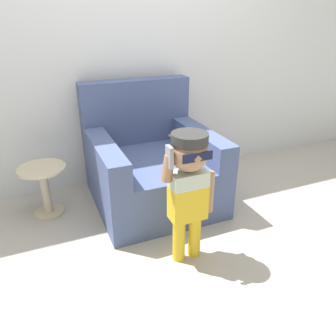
{
  "coord_description": "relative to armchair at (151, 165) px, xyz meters",
  "views": [
    {
      "loc": [
        -0.92,
        -2.26,
        1.51
      ],
      "look_at": [
        -0.08,
        -0.27,
        0.5
      ],
      "focal_mm": 35.0,
      "sensor_mm": 36.0,
      "label": 1
    }
  ],
  "objects": [
    {
      "name": "side_table",
      "position": [
        -0.88,
        0.1,
        -0.07
      ],
      "size": [
        0.37,
        0.37,
        0.42
      ],
      "color": "beige",
      "rests_on": "ground_plane"
    },
    {
      "name": "armchair",
      "position": [
        0.0,
        0.0,
        0.0
      ],
      "size": [
        0.99,
        1.04,
        1.0
      ],
      "color": "#475684",
      "rests_on": "ground_plane"
    },
    {
      "name": "wall_back",
      "position": [
        0.05,
        0.53,
        0.97
      ],
      "size": [
        10.0,
        0.05,
        2.6
      ],
      "color": "silver",
      "rests_on": "ground_plane"
    },
    {
      "name": "person_child",
      "position": [
        -0.05,
        -0.84,
        0.27
      ],
      "size": [
        0.37,
        0.27,
        0.89
      ],
      "color": "gold",
      "rests_on": "ground_plane"
    },
    {
      "name": "ground_plane",
      "position": [
        0.05,
        -0.18,
        -0.33
      ],
      "size": [
        10.0,
        10.0,
        0.0
      ],
      "primitive_type": "plane",
      "color": "#ADA89E"
    }
  ]
}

